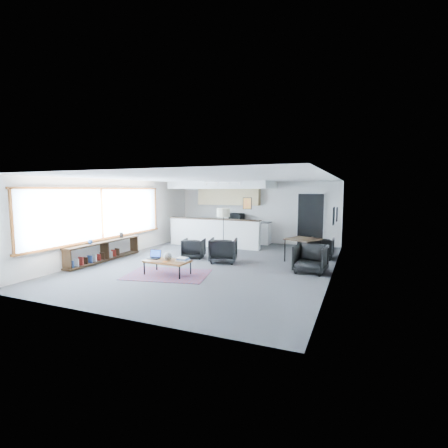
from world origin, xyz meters
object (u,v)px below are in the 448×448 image
at_px(dining_table, 303,241).
at_px(dining_chair_near, 310,260).
at_px(microwave, 236,216).
at_px(armchair_left, 194,247).
at_px(floor_lamp, 223,214).
at_px(dining_chair_far, 322,248).
at_px(book_stack, 183,259).
at_px(ceramic_pot, 168,256).
at_px(armchair_right, 223,249).
at_px(laptop, 155,256).
at_px(coffee_table, 167,261).

bearing_deg(dining_table, dining_chair_near, -71.49).
height_order(dining_table, microwave, microwave).
distance_m(armchair_left, floor_lamp, 1.65).
bearing_deg(dining_chair_far, book_stack, 49.49).
height_order(dining_table, dining_chair_near, dining_table).
xyz_separation_m(book_stack, microwave, (-0.65, 5.71, 0.69)).
relative_size(ceramic_pot, dining_chair_far, 0.34).
relative_size(armchair_left, dining_chair_near, 0.98).
distance_m(ceramic_pot, book_stack, 0.42).
relative_size(armchair_left, floor_lamp, 0.44).
bearing_deg(dining_table, armchair_right, -155.44).
relative_size(armchair_right, floor_lamp, 0.52).
distance_m(book_stack, dining_chair_near, 3.47).
bearing_deg(dining_chair_far, laptop, 42.39).
xyz_separation_m(dining_chair_far, microwave, (-3.78, 2.01, 0.80)).
relative_size(laptop, book_stack, 1.11).
height_order(laptop, microwave, microwave).
bearing_deg(ceramic_pot, dining_chair_far, 46.97).
bearing_deg(floor_lamp, ceramic_pot, -93.28).
bearing_deg(floor_lamp, coffee_table, -93.47).
distance_m(ceramic_pot, armchair_right, 2.11).
bearing_deg(armchair_right, laptop, 41.60).
distance_m(dining_chair_near, microwave, 5.57).
bearing_deg(dining_chair_near, ceramic_pot, -148.59).
xyz_separation_m(armchair_right, floor_lamp, (-0.58, 1.37, 0.98)).
bearing_deg(dining_chair_far, ceramic_pot, 46.67).
bearing_deg(book_stack, ceramic_pot, -168.02).
height_order(book_stack, armchair_right, armchair_right).
xyz_separation_m(armchair_right, dining_table, (2.27, 1.04, 0.26)).
bearing_deg(armchair_left, dining_chair_near, 159.12).
relative_size(ceramic_pot, floor_lamp, 0.14).
relative_size(ceramic_pot, armchair_left, 0.31).
bearing_deg(laptop, armchair_right, 46.84).
height_order(coffee_table, armchair_left, armchair_left).
distance_m(armchair_left, dining_table, 3.54).
xyz_separation_m(laptop, ceramic_pot, (0.48, -0.09, 0.05)).
relative_size(coffee_table, dining_chair_far, 1.86).
relative_size(book_stack, dining_table, 0.27).
distance_m(coffee_table, armchair_right, 2.12).
relative_size(dining_table, microwave, 1.97).
xyz_separation_m(armchair_left, dining_table, (3.43, 0.80, 0.32)).
xyz_separation_m(dining_table, microwave, (-3.28, 2.80, 0.46)).
height_order(laptop, ceramic_pot, laptop).
bearing_deg(book_stack, laptop, 179.95).
xyz_separation_m(armchair_right, microwave, (-1.01, 3.83, 0.71)).
height_order(armchair_left, microwave, microwave).
xyz_separation_m(coffee_table, armchair_left, (-0.39, 2.20, -0.01)).
bearing_deg(dining_table, microwave, 139.55).
distance_m(armchair_left, microwave, 3.68).
relative_size(coffee_table, laptop, 3.44).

